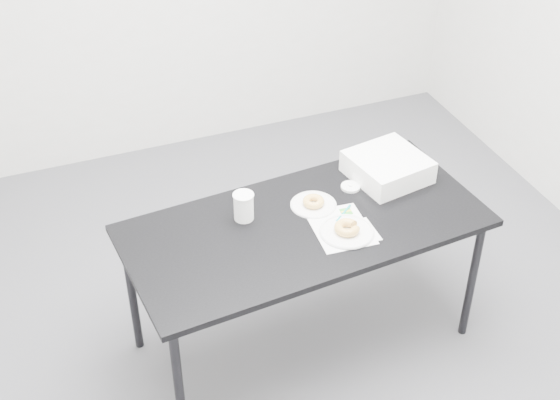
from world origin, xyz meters
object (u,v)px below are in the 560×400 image
object	(u,v)px
table	(305,233)
pen	(343,213)
donut_near	(347,228)
bakery_box	(388,167)
donut_far	(314,201)
coffee_cup	(244,206)
plate_far	(313,205)
plate_near	(347,232)
scorecard	(341,228)

from	to	relation	value
table	pen	size ratio (longest dim) A/B	11.72
donut_near	bakery_box	xyz separation A→B (m)	(0.37, 0.33, 0.03)
donut_near	donut_far	size ratio (longest dim) A/B	1.14
coffee_cup	bakery_box	size ratio (longest dim) A/B	0.40
donut_far	bakery_box	bearing A→B (deg)	11.40
pen	coffee_cup	xyz separation A→B (m)	(-0.43, 0.14, 0.06)
plate_far	donut_far	xyz separation A→B (m)	(0.00, -0.00, 0.02)
donut_near	bakery_box	size ratio (longest dim) A/B	0.34
coffee_cup	plate_near	bearing A→B (deg)	-34.29
donut_near	coffee_cup	distance (m)	0.47
bakery_box	donut_near	bearing A→B (deg)	-148.41
plate_near	plate_far	xyz separation A→B (m)	(-0.06, 0.24, -0.00)
pen	plate_near	bearing A→B (deg)	-147.40
scorecard	pen	bearing A→B (deg)	62.13
table	pen	xyz separation A→B (m)	(0.19, -0.01, 0.06)
table	plate_near	xyz separation A→B (m)	(0.14, -0.13, 0.06)
coffee_cup	table	bearing A→B (deg)	-28.54
plate_far	coffee_cup	distance (m)	0.34
coffee_cup	bakery_box	distance (m)	0.76
scorecard	bakery_box	xyz separation A→B (m)	(0.38, 0.29, 0.05)
table	scorecard	size ratio (longest dim) A/B	5.44
plate_near	donut_near	xyz separation A→B (m)	(0.00, 0.00, 0.02)
table	donut_near	bearing A→B (deg)	-47.43
table	coffee_cup	size ratio (longest dim) A/B	12.52
table	donut_far	world-z (taller)	donut_far
scorecard	donut_near	world-z (taller)	donut_near
scorecard	plate_near	world-z (taller)	plate_near
donut_near	table	bearing A→B (deg)	137.48
pen	plate_far	xyz separation A→B (m)	(-0.10, 0.11, -0.00)
donut_near	bakery_box	world-z (taller)	bakery_box
plate_near	donut_near	distance (m)	0.02
scorecard	plate_far	distance (m)	0.21
bakery_box	coffee_cup	bearing A→B (deg)	174.71
plate_near	plate_far	distance (m)	0.25
plate_far	plate_near	bearing A→B (deg)	-76.60
table	pen	world-z (taller)	pen
donut_near	donut_far	bearing A→B (deg)	103.40
scorecard	donut_near	distance (m)	0.05
donut_far	coffee_cup	bearing A→B (deg)	175.69
table	donut_near	world-z (taller)	donut_near
table	plate_far	world-z (taller)	plate_far
scorecard	donut_near	bearing A→B (deg)	-71.25
scorecard	pen	xyz separation A→B (m)	(0.05, 0.08, 0.01)
donut_near	coffee_cup	size ratio (longest dim) A/B	0.85
plate_far	donut_near	bearing A→B (deg)	-76.60
plate_near	donut_far	size ratio (longest dim) A/B	2.43
donut_far	table	bearing A→B (deg)	-128.70
scorecard	plate_near	size ratio (longest dim) A/B	1.27
bakery_box	plate_near	bearing A→B (deg)	-148.41
donut_far	plate_near	bearing A→B (deg)	-76.60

